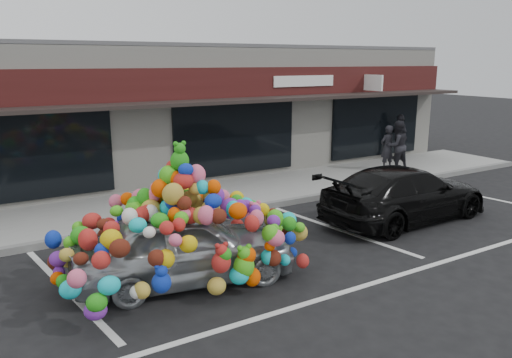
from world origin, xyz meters
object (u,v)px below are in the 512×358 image
toy_car (184,237)px  pedestrian_a (387,148)px  pedestrian_c (399,137)px  black_sedan (405,194)px  pedestrian_b (397,146)px

toy_car → pedestrian_a: bearing=-54.2°
toy_car → pedestrian_c: (11.10, 5.50, 0.19)m
toy_car → pedestrian_c: toy_car is taller
black_sedan → pedestrian_b: bearing=-46.3°
toy_car → pedestrian_c: 12.39m
black_sedan → pedestrian_b: pedestrian_b is taller
black_sedan → pedestrian_c: 7.22m
pedestrian_c → pedestrian_b: bearing=-29.6°
pedestrian_a → toy_car: bearing=25.4°
black_sedan → pedestrian_a: (3.39, 3.95, 0.25)m
pedestrian_a → pedestrian_b: 0.33m
pedestrian_a → pedestrian_c: (1.75, 1.10, 0.09)m
black_sedan → toy_car: bearing=92.3°
toy_car → pedestrian_b: size_ratio=2.59×
toy_car → pedestrian_b: (9.56, 4.17, 0.18)m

